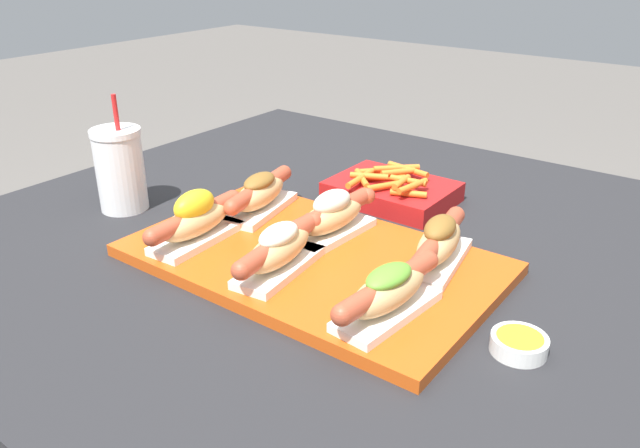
% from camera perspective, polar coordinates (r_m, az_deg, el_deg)
% --- Properties ---
extents(patio_table, '(1.23, 1.12, 0.71)m').
position_cam_1_polar(patio_table, '(1.19, 2.07, -16.74)').
color(patio_table, '#232326').
rests_on(patio_table, ground_plane).
extents(serving_tray, '(0.53, 0.32, 0.02)m').
position_cam_1_polar(serving_tray, '(0.91, -0.75, -3.23)').
color(serving_tray, '#CC4C14').
rests_on(serving_tray, patio_table).
extents(hot_dog_0, '(0.07, 0.20, 0.08)m').
position_cam_1_polar(hot_dog_0, '(0.94, -11.31, 0.40)').
color(hot_dog_0, white).
rests_on(hot_dog_0, serving_tray).
extents(hot_dog_1, '(0.08, 0.20, 0.07)m').
position_cam_1_polar(hot_dog_1, '(0.85, -3.77, -2.29)').
color(hot_dog_1, white).
rests_on(hot_dog_1, serving_tray).
extents(hot_dog_2, '(0.07, 0.20, 0.06)m').
position_cam_1_polar(hot_dog_2, '(0.75, 6.24, -6.17)').
color(hot_dog_2, white).
rests_on(hot_dog_2, serving_tray).
extents(hot_dog_3, '(0.09, 0.19, 0.07)m').
position_cam_1_polar(hot_dog_3, '(1.03, -5.52, 2.79)').
color(hot_dog_3, white).
rests_on(hot_dog_3, serving_tray).
extents(hot_dog_4, '(0.07, 0.20, 0.07)m').
position_cam_1_polar(hot_dog_4, '(0.94, 1.28, 0.71)').
color(hot_dog_4, white).
rests_on(hot_dog_4, serving_tray).
extents(hot_dog_5, '(0.09, 0.19, 0.07)m').
position_cam_1_polar(hot_dog_5, '(0.88, 10.82, -1.66)').
color(hot_dog_5, white).
rests_on(hot_dog_5, serving_tray).
extents(sauce_bowl, '(0.07, 0.07, 0.02)m').
position_cam_1_polar(sauce_bowl, '(0.76, 17.74, -10.35)').
color(sauce_bowl, white).
rests_on(sauce_bowl, patio_table).
extents(drink_cup, '(0.08, 0.08, 0.20)m').
position_cam_1_polar(drink_cup, '(1.13, -17.81, 4.78)').
color(drink_cup, white).
rests_on(drink_cup, patio_table).
extents(fries_basket, '(0.21, 0.17, 0.06)m').
position_cam_1_polar(fries_basket, '(1.13, 6.57, 3.07)').
color(fries_basket, '#B21919').
rests_on(fries_basket, patio_table).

